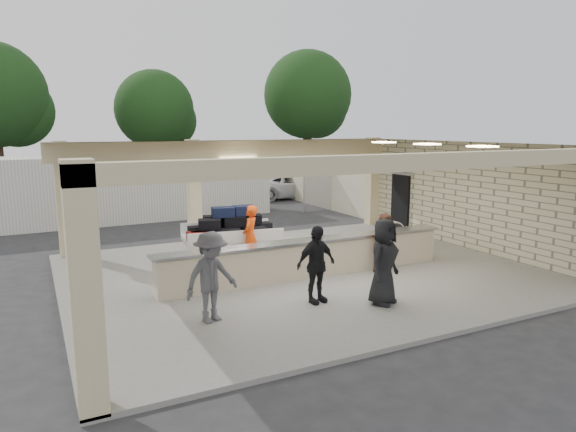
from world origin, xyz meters
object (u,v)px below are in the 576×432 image
baggage_handler (250,236)px  car_white_a (290,186)px  luggage_cart (230,232)px  passenger_d (384,262)px  passenger_c (211,277)px  drum_fan (392,234)px  passenger_a (385,242)px  passenger_b (316,264)px  baggage_counter (309,258)px  car_dark (268,183)px  car_white_b (389,181)px  container_white (122,188)px

baggage_handler → car_white_a: bearing=-171.3°
luggage_cart → passenger_d: passenger_d is taller
luggage_cart → passenger_c: (-2.01, -4.36, 0.07)m
car_white_a → drum_fan: bearing=167.4°
passenger_a → passenger_b: (-2.91, -1.35, 0.08)m
drum_fan → baggage_counter: bearing=-162.2°
luggage_cart → baggage_handler: (0.25, -0.97, 0.02)m
passenger_b → car_dark: size_ratio=0.38×
drum_fan → passenger_c: size_ratio=0.50×
passenger_a → car_white_b: 18.11m
baggage_counter → passenger_c: size_ratio=4.48×
luggage_cart → container_white: container_white is taller
baggage_handler → car_white_b: size_ratio=0.40×
baggage_counter → drum_fan: (3.81, 1.43, 0.00)m
drum_fan → luggage_cart: bearing=165.6°
passenger_a → passenger_c: passenger_c is taller
passenger_b → passenger_d: (1.28, -0.73, 0.08)m
passenger_a → car_white_b: size_ratio=0.37×
baggage_handler → container_white: size_ratio=0.14×
passenger_c → drum_fan: bearing=7.8°
baggage_handler → drum_fan: bearing=129.0°
drum_fan → container_white: size_ratio=0.07×
car_white_a → container_white: size_ratio=0.37×
car_white_a → car_white_b: 6.52m
passenger_b → car_dark: bearing=59.7°
baggage_counter → baggage_handler: size_ratio=4.73×
baggage_handler → passenger_c: (-2.26, -3.40, 0.05)m
passenger_a → passenger_d: size_ratio=0.83×
passenger_c → car_dark: (9.14, 17.26, -0.25)m
baggage_counter → container_white: bearing=104.4°
drum_fan → passenger_b: (-4.68, -3.27, 0.38)m
baggage_counter → passenger_b: (-0.86, -1.85, 0.38)m
passenger_c → car_dark: passenger_c is taller
drum_fan → baggage_handler: baggage_handler is taller
baggage_handler → baggage_counter: bearing=74.3°
drum_fan → passenger_a: 2.63m
passenger_d → passenger_c: bearing=142.1°
passenger_a → passenger_d: 2.65m
passenger_d → car_dark: (5.44, 17.95, -0.29)m
baggage_counter → car_white_a: car_white_a is taller
luggage_cart → passenger_a: (3.33, -2.97, -0.06)m
baggage_counter → passenger_c: bearing=-150.1°
baggage_handler → passenger_a: size_ratio=1.10×
luggage_cart → passenger_d: 5.33m
car_dark → luggage_cart: bearing=169.2°
drum_fan → passenger_d: (-3.40, -4.01, 0.46)m
passenger_a → passenger_d: (-1.63, -2.08, 0.16)m
baggage_handler → passenger_d: passenger_d is taller
passenger_a → container_white: (-4.94, 11.77, 0.49)m
passenger_c → car_white_a: bearing=41.0°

